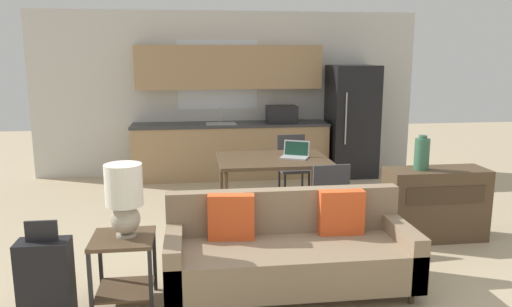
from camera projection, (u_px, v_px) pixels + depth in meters
ground_plane at (274, 301)px, 4.13m from camera, size 20.00×20.00×0.00m
wall_back at (228, 94)px, 8.37m from camera, size 6.40×0.07×2.70m
kitchen_counter at (231, 126)px, 8.18m from camera, size 3.19×0.65×2.15m
refrigerator at (352, 121)px, 8.30m from camera, size 0.75×0.78×1.83m
dining_table at (273, 163)px, 6.08m from camera, size 1.33×1.00×0.77m
couch at (289, 252)px, 4.31m from camera, size 2.09×0.80×0.83m
side_table at (124, 259)px, 4.01m from camera, size 0.49×0.49×0.58m
table_lamp at (124, 196)px, 3.94m from camera, size 0.30×0.30×0.59m
credenza at (435, 204)px, 5.47m from camera, size 1.09×0.43×0.79m
vase at (422, 154)px, 5.33m from camera, size 0.16×0.16×0.37m
dining_chair_far_right at (293, 164)px, 6.99m from camera, size 0.44×0.44×0.89m
dining_chair_near_right at (327, 199)px, 5.30m from camera, size 0.45×0.45×0.89m
laptop at (295, 153)px, 6.10m from camera, size 0.40×0.37×0.20m
suitcase at (46, 279)px, 3.82m from camera, size 0.39×0.22×0.79m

